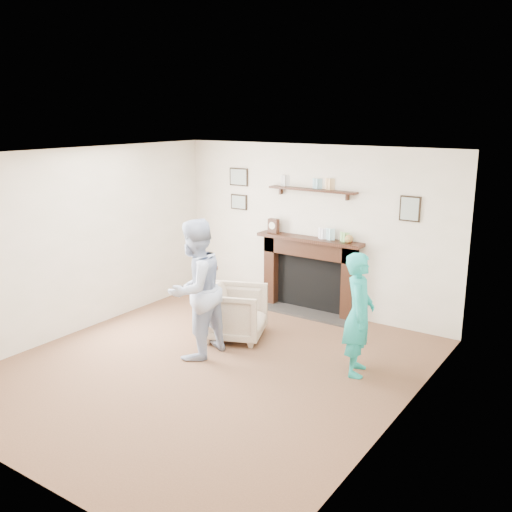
# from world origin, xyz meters

# --- Properties ---
(ground) EXTENTS (5.00, 5.00, 0.00)m
(ground) POSITION_xyz_m (0.00, 0.00, 0.00)
(ground) COLOR brown
(ground) RESTS_ON ground
(room_shell) EXTENTS (4.54, 5.02, 2.52)m
(room_shell) POSITION_xyz_m (-0.00, 0.69, 1.62)
(room_shell) COLOR beige
(room_shell) RESTS_ON ground
(armchair) EXTENTS (1.00, 0.99, 0.70)m
(armchair) POSITION_xyz_m (-0.30, 0.92, 0.00)
(armchair) COLOR #C3B391
(armchair) RESTS_ON ground
(man) EXTENTS (0.67, 0.85, 1.72)m
(man) POSITION_xyz_m (-0.36, 0.19, 0.00)
(man) COLOR silver
(man) RESTS_ON ground
(woman) EXTENTS (0.50, 0.61, 1.44)m
(woman) POSITION_xyz_m (1.49, 0.85, 0.00)
(woman) COLOR #21ABBC
(woman) RESTS_ON ground
(pedestal_table) EXTENTS (0.35, 0.35, 1.11)m
(pedestal_table) POSITION_xyz_m (-0.65, 0.74, 0.68)
(pedestal_table) COLOR black
(pedestal_table) RESTS_ON ground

